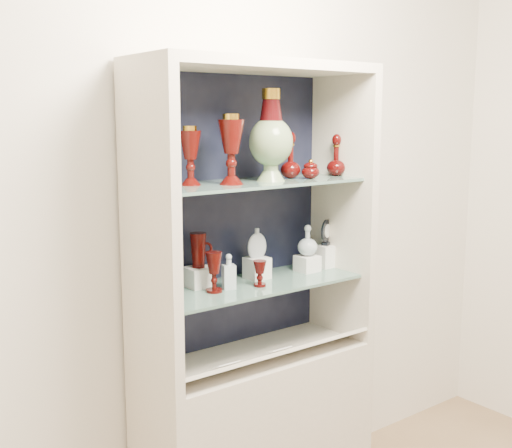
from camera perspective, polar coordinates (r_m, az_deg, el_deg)
wall_back at (r=2.74m, az=-2.79°, el=2.67°), size 3.50×0.02×2.80m
cabinet_base at (r=2.88m, az=-0.00°, el=-18.47°), size 1.00×0.40×0.75m
cabinet_back_panel at (r=2.73m, az=-2.42°, el=1.05°), size 0.98×0.02×1.15m
cabinet_side_left at (r=2.32m, az=-9.49°, el=-0.58°), size 0.04×0.40×1.15m
cabinet_side_right at (r=2.89m, az=7.62°, el=1.45°), size 0.04×0.40×1.15m
cabinet_top_cap at (r=2.55m, az=-0.00°, el=13.88°), size 1.00×0.40×0.04m
shelf_lower at (r=2.65m, az=-0.26°, el=-5.41°), size 0.92×0.34×0.01m
shelf_upper at (r=2.57m, az=-0.27°, el=3.67°), size 0.92×0.34×0.01m
label_ledge at (r=2.63m, az=1.48°, el=-11.56°), size 0.92×0.17×0.09m
label_card_0 at (r=2.64m, az=1.92°, el=-11.13°), size 0.10×0.06×0.03m
label_card_1 at (r=2.50m, az=-2.76°, el=-12.39°), size 0.10×0.06×0.03m
pedestal_lamp_left at (r=2.44m, az=-5.86°, el=6.06°), size 0.09×0.09×0.22m
pedestal_lamp_right at (r=2.45m, az=-2.22°, el=6.65°), size 0.13×0.13×0.27m
enamel_urn at (r=2.58m, az=1.34°, el=7.89°), size 0.21×0.21×0.37m
ruby_decanter_a at (r=2.70m, az=3.10°, el=6.38°), size 0.11×0.11×0.22m
ruby_decanter_b at (r=2.83m, az=7.15°, el=6.21°), size 0.09×0.09×0.19m
lidded_bowl at (r=2.69m, az=4.87°, el=4.91°), size 0.09×0.09×0.08m
cobalt_goblet at (r=2.41m, az=-8.93°, el=-4.82°), size 0.09×0.09×0.17m
ruby_goblet_tall at (r=2.50m, az=-3.76°, el=-4.30°), size 0.08×0.08×0.16m
ruby_goblet_small at (r=2.59m, az=0.34°, el=-4.42°), size 0.06×0.06×0.11m
riser_ruby_pitcher at (r=2.60m, az=-5.12°, el=-4.71°), size 0.10×0.10×0.08m
ruby_pitcher at (r=2.57m, az=-5.16°, el=-2.33°), size 0.12×0.10×0.14m
clear_square_bottle at (r=2.55m, az=-2.43°, el=-4.22°), size 0.06×0.06×0.14m
riser_flat_flask at (r=2.72m, az=0.09°, el=-3.92°), size 0.09×0.09×0.09m
flat_flask at (r=2.69m, az=0.09°, el=-1.65°), size 0.09×0.04×0.13m
riser_clear_round_decanter at (r=2.85m, az=4.58°, el=-3.51°), size 0.09×0.09×0.07m
clear_round_decanter at (r=2.83m, az=4.60°, el=-1.52°), size 0.09×0.09×0.13m
riser_cameo_medallion at (r=2.94m, az=6.23°, el=-2.85°), size 0.08×0.08×0.10m
cameo_medallion at (r=2.91m, az=6.27°, el=-0.72°), size 0.11×0.08×0.12m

